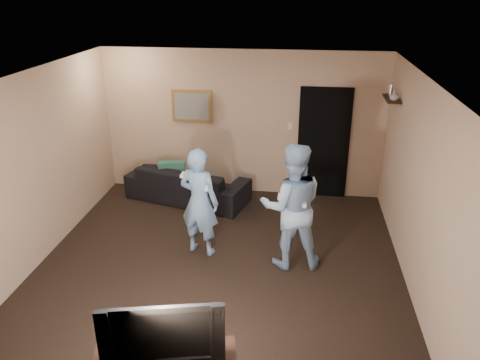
# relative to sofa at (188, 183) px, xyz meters

# --- Properties ---
(ground) EXTENTS (5.00, 5.00, 0.00)m
(ground) POSITION_rel_sofa_xyz_m (0.92, -1.98, -0.31)
(ground) COLOR black
(ground) RESTS_ON ground
(ceiling) EXTENTS (5.00, 5.00, 0.04)m
(ceiling) POSITION_rel_sofa_xyz_m (0.92, -1.98, 2.29)
(ceiling) COLOR silver
(ceiling) RESTS_ON wall_back
(wall_back) EXTENTS (5.00, 0.04, 2.60)m
(wall_back) POSITION_rel_sofa_xyz_m (0.92, 0.52, 0.99)
(wall_back) COLOR tan
(wall_back) RESTS_ON ground
(wall_front) EXTENTS (5.00, 0.04, 2.60)m
(wall_front) POSITION_rel_sofa_xyz_m (0.92, -4.48, 0.99)
(wall_front) COLOR tan
(wall_front) RESTS_ON ground
(wall_left) EXTENTS (0.04, 5.00, 2.60)m
(wall_left) POSITION_rel_sofa_xyz_m (-1.58, -1.98, 0.99)
(wall_left) COLOR tan
(wall_left) RESTS_ON ground
(wall_right) EXTENTS (0.04, 5.00, 2.60)m
(wall_right) POSITION_rel_sofa_xyz_m (3.42, -1.98, 0.99)
(wall_right) COLOR tan
(wall_right) RESTS_ON ground
(sofa) EXTENTS (2.30, 1.40, 0.63)m
(sofa) POSITION_rel_sofa_xyz_m (0.00, 0.00, 0.00)
(sofa) COLOR black
(sofa) RESTS_ON ground
(throw_pillow) EXTENTS (0.49, 0.23, 0.47)m
(throw_pillow) POSITION_rel_sofa_xyz_m (-0.27, 0.00, 0.17)
(throw_pillow) COLOR #1C554B
(throw_pillow) RESTS_ON sofa
(painting_frame) EXTENTS (0.72, 0.05, 0.57)m
(painting_frame) POSITION_rel_sofa_xyz_m (0.02, 0.50, 1.29)
(painting_frame) COLOR olive
(painting_frame) RESTS_ON wall_back
(painting_canvas) EXTENTS (0.62, 0.01, 0.47)m
(painting_canvas) POSITION_rel_sofa_xyz_m (0.02, 0.47, 1.29)
(painting_canvas) COLOR slate
(painting_canvas) RESTS_ON painting_frame
(doorway) EXTENTS (0.90, 0.06, 2.00)m
(doorway) POSITION_rel_sofa_xyz_m (2.37, 0.49, 0.69)
(doorway) COLOR black
(doorway) RESTS_ON ground
(light_switch) EXTENTS (0.08, 0.02, 0.12)m
(light_switch) POSITION_rel_sofa_xyz_m (1.77, 0.50, 0.99)
(light_switch) COLOR silver
(light_switch) RESTS_ON wall_back
(wall_shelf) EXTENTS (0.20, 0.60, 0.03)m
(wall_shelf) POSITION_rel_sofa_xyz_m (3.31, -0.18, 1.68)
(wall_shelf) COLOR black
(wall_shelf) RESTS_ON wall_right
(shelf_vase) EXTENTS (0.15, 0.15, 0.14)m
(shelf_vase) POSITION_rel_sofa_xyz_m (3.31, -0.36, 1.76)
(shelf_vase) COLOR #ADADB2
(shelf_vase) RESTS_ON wall_shelf
(shelf_figurine) EXTENTS (0.06, 0.06, 0.18)m
(shelf_figurine) POSITION_rel_sofa_xyz_m (3.31, -0.05, 1.78)
(shelf_figurine) COLOR silver
(shelf_figurine) RESTS_ON wall_shelf
(television) EXTENTS (1.10, 0.38, 0.63)m
(television) POSITION_rel_sofa_xyz_m (0.81, -4.30, 0.49)
(television) COLOR black
(television) RESTS_ON tv_console
(wii_player_left) EXTENTS (0.66, 0.55, 1.59)m
(wii_player_left) POSITION_rel_sofa_xyz_m (0.59, -1.70, 0.48)
(wii_player_left) COLOR #7DACD9
(wii_player_left) RESTS_ON ground
(wii_player_right) EXTENTS (0.94, 0.78, 1.76)m
(wii_player_right) POSITION_rel_sofa_xyz_m (1.88, -1.85, 0.57)
(wii_player_right) COLOR #9ABEE0
(wii_player_right) RESTS_ON ground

